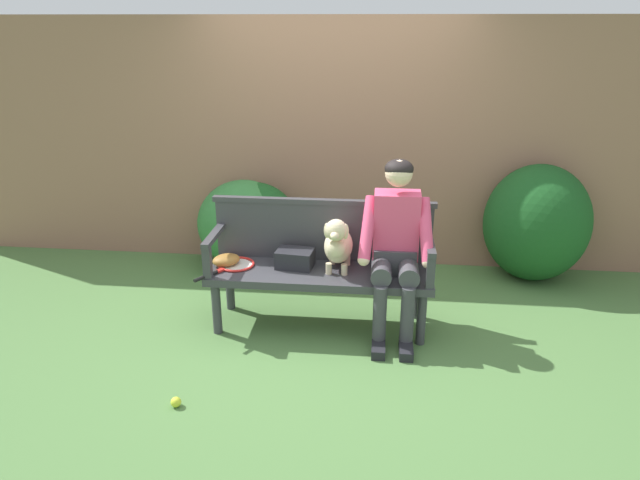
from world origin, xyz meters
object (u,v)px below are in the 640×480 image
(garden_bench, at_px, (320,277))
(dog_on_bench, at_px, (338,244))
(tennis_racket, at_px, (234,265))
(sports_bag, at_px, (295,258))
(baseball_glove, at_px, (226,260))
(person_seated, at_px, (396,242))
(tennis_ball, at_px, (176,402))

(garden_bench, xyz_separation_m, dog_on_bench, (0.14, -0.00, 0.29))
(garden_bench, distance_m, tennis_racket, 0.68)
(garden_bench, relative_size, sports_bag, 6.12)
(garden_bench, height_order, dog_on_bench, dog_on_bench)
(baseball_glove, relative_size, sports_bag, 0.79)
(person_seated, bearing_deg, dog_on_bench, 177.92)
(sports_bag, bearing_deg, tennis_racket, -174.65)
(baseball_glove, relative_size, tennis_ball, 3.33)
(garden_bench, relative_size, person_seated, 1.28)
(tennis_racket, bearing_deg, person_seated, -0.95)
(dog_on_bench, xyz_separation_m, tennis_ball, (-0.93, -1.13, -0.67))
(dog_on_bench, height_order, tennis_ball, dog_on_bench)
(person_seated, distance_m, sports_bag, 0.80)
(dog_on_bench, xyz_separation_m, tennis_racket, (-0.82, 0.01, -0.22))
(garden_bench, height_order, sports_bag, sports_bag)
(dog_on_bench, bearing_deg, baseball_glove, 178.59)
(baseball_glove, bearing_deg, dog_on_bench, -38.27)
(person_seated, xyz_separation_m, dog_on_bench, (-0.43, 0.02, -0.04))
(person_seated, distance_m, dog_on_bench, 0.43)
(garden_bench, bearing_deg, baseball_glove, 178.48)
(tennis_racket, distance_m, baseball_glove, 0.07)
(baseball_glove, bearing_deg, garden_bench, -38.39)
(dog_on_bench, bearing_deg, sports_bag, 171.54)
(dog_on_bench, height_order, baseball_glove, dog_on_bench)
(sports_bag, height_order, tennis_ball, sports_bag)
(person_seated, bearing_deg, tennis_racket, 179.05)
(person_seated, bearing_deg, baseball_glove, 178.37)
(tennis_racket, relative_size, sports_bag, 1.98)
(garden_bench, bearing_deg, dog_on_bench, -0.79)
(sports_bag, xyz_separation_m, tennis_ball, (-0.59, -1.18, -0.51))
(person_seated, height_order, sports_bag, person_seated)
(person_seated, relative_size, dog_on_bench, 2.93)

